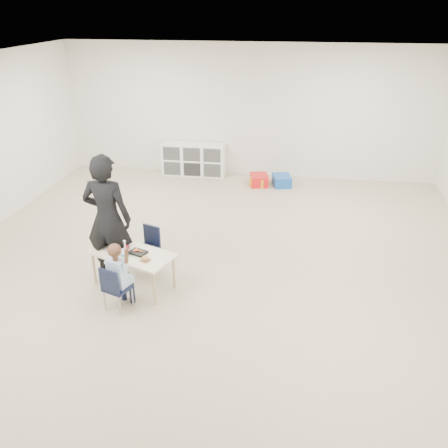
% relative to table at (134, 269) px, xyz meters
% --- Properties ---
extents(room, '(9.00, 9.02, 2.80)m').
position_rel_table_xyz_m(room, '(1.00, 0.35, 1.14)').
color(room, '#C0AF94').
rests_on(room, ground).
extents(table, '(1.25, 0.91, 0.52)m').
position_rel_table_xyz_m(table, '(0.00, 0.00, 0.00)').
color(table, '#F2E6C1').
rests_on(table, ground).
extents(chair_near, '(0.38, 0.37, 0.62)m').
position_rel_table_xyz_m(chair_near, '(-0.03, -0.52, 0.05)').
color(chair_near, black).
rests_on(chair_near, ground).
extents(chair_far, '(0.38, 0.37, 0.62)m').
position_rel_table_xyz_m(chair_far, '(0.03, 0.52, 0.05)').
color(chair_far, black).
rests_on(chair_far, ground).
extents(child, '(0.53, 0.53, 0.98)m').
position_rel_table_xyz_m(child, '(-0.03, -0.52, 0.23)').
color(child, '#B4CDF4').
rests_on(child, chair_near).
extents(lunch_tray_near, '(0.26, 0.22, 0.03)m').
position_rel_table_xyz_m(lunch_tray_near, '(0.08, 0.00, 0.27)').
color(lunch_tray_near, black).
rests_on(lunch_tray_near, table).
extents(lunch_tray_far, '(0.26, 0.22, 0.03)m').
position_rel_table_xyz_m(lunch_tray_far, '(-0.32, 0.22, 0.27)').
color(lunch_tray_far, black).
rests_on(lunch_tray_far, table).
extents(milk_carton, '(0.09, 0.09, 0.10)m').
position_rel_table_xyz_m(milk_carton, '(-0.06, -0.11, 0.30)').
color(milk_carton, white).
rests_on(milk_carton, table).
extents(bread_roll, '(0.09, 0.09, 0.07)m').
position_rel_table_xyz_m(bread_roll, '(0.24, -0.17, 0.29)').
color(bread_roll, tan).
rests_on(bread_roll, table).
extents(apple_near, '(0.07, 0.07, 0.07)m').
position_rel_table_xyz_m(apple_near, '(-0.10, 0.07, 0.29)').
color(apple_near, maroon).
rests_on(apple_near, table).
extents(apple_far, '(0.07, 0.07, 0.07)m').
position_rel_table_xyz_m(apple_far, '(-0.49, 0.12, 0.29)').
color(apple_far, maroon).
rests_on(apple_far, table).
extents(cubby_shelf, '(1.40, 0.40, 0.70)m').
position_rel_table_xyz_m(cubby_shelf, '(-0.20, 4.63, 0.09)').
color(cubby_shelf, white).
rests_on(cubby_shelf, ground).
extents(adult, '(0.67, 0.46, 1.80)m').
position_rel_table_xyz_m(adult, '(-0.37, 0.18, 0.64)').
color(adult, black).
rests_on(adult, ground).
extents(bin_red, '(0.44, 0.51, 0.22)m').
position_rel_table_xyz_m(bin_red, '(1.31, 4.20, -0.15)').
color(bin_red, red).
rests_on(bin_red, ground).
extents(bin_yellow, '(0.38, 0.45, 0.19)m').
position_rel_table_xyz_m(bin_yellow, '(1.30, 4.19, -0.17)').
color(bin_yellow, orange).
rests_on(bin_yellow, ground).
extents(bin_blue, '(0.45, 0.52, 0.22)m').
position_rel_table_xyz_m(bin_blue, '(1.78, 4.23, -0.15)').
color(bin_blue, '#164EAB').
rests_on(bin_blue, ground).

